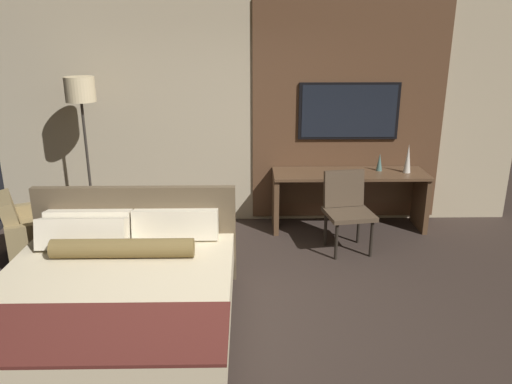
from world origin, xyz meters
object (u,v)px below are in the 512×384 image
object	(u,v)px
desk_chair	(347,204)
armchair_by_window	(40,236)
floor_lamp	(81,103)
vase_tall	(408,159)
vase_short	(379,162)
bed	(114,300)
desk	(348,189)
tv	(349,111)

from	to	relation	value
desk_chair	armchair_by_window	xyz separation A→B (m)	(-3.40, -0.19, -0.28)
floor_lamp	vase_tall	world-z (taller)	floor_lamp
floor_lamp	vase_short	bearing A→B (deg)	3.53
bed	vase_tall	distance (m)	3.85
desk	vase_tall	world-z (taller)	vase_tall
bed	desk	world-z (taller)	bed
bed	floor_lamp	xyz separation A→B (m)	(-0.79, 2.13, 1.30)
armchair_by_window	vase_tall	world-z (taller)	vase_tall
desk	desk_chair	distance (m)	0.66
armchair_by_window	vase_tall	size ratio (longest dim) A/B	2.96
tv	desk	bearing A→B (deg)	-90.00
desk	armchair_by_window	bearing A→B (deg)	-166.75
desk	armchair_by_window	distance (m)	3.65
desk	desk_chair	size ratio (longest dim) A/B	2.12
floor_lamp	vase_tall	size ratio (longest dim) A/B	5.40
desk_chair	bed	bearing A→B (deg)	-152.15
bed	vase_short	distance (m)	3.65
floor_lamp	armchair_by_window	bearing A→B (deg)	-120.92
vase_tall	vase_short	bearing A→B (deg)	164.17
tv	floor_lamp	size ratio (longest dim) A/B	0.66
armchair_by_window	vase_short	size ratio (longest dim) A/B	4.74
desk_chair	vase_short	world-z (taller)	vase_short
desk_chair	vase_tall	xyz separation A→B (m)	(0.84, 0.59, 0.37)
desk_chair	vase_short	distance (m)	0.91
desk_chair	vase_short	bearing A→B (deg)	43.40
vase_short	tv	bearing A→B (deg)	152.42
bed	desk_chair	world-z (taller)	bed
desk	vase_short	xyz separation A→B (m)	(0.38, 0.04, 0.34)
desk_chair	vase_short	xyz separation A→B (m)	(0.52, 0.68, 0.31)
desk_chair	vase_tall	bearing A→B (deg)	25.93
armchair_by_window	tv	bearing A→B (deg)	-100.75
bed	armchair_by_window	world-z (taller)	bed
bed	tv	bearing A→B (deg)	47.12
desk	vase_short	world-z (taller)	vase_short
floor_lamp	vase_short	distance (m)	3.62
tv	desk_chair	size ratio (longest dim) A/B	1.40
desk	floor_lamp	distance (m)	3.34
armchair_by_window	floor_lamp	bearing A→B (deg)	-58.48
bed	desk_chair	size ratio (longest dim) A/B	2.37
desk	tv	bearing A→B (deg)	90.00
armchair_by_window	desk	bearing A→B (deg)	-104.31
armchair_by_window	floor_lamp	world-z (taller)	floor_lamp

